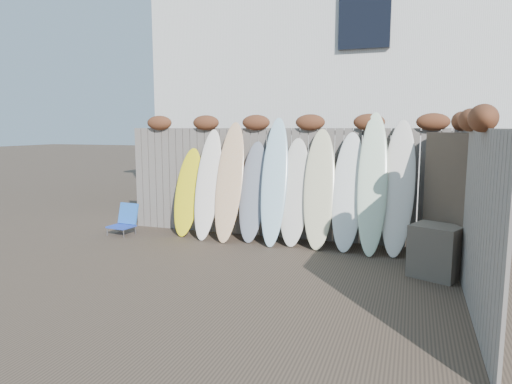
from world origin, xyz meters
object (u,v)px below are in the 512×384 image
(beach_chair, at_px, (125,220))
(lattice_panel, at_px, (447,202))
(wooden_crate, at_px, (436,251))
(surfboard_0, at_px, (188,192))

(beach_chair, bearing_deg, lattice_panel, -3.42)
(beach_chair, relative_size, lattice_panel, 0.30)
(wooden_crate, xyz_separation_m, lattice_panel, (0.13, 0.45, 0.61))
(beach_chair, xyz_separation_m, wooden_crate, (5.48, -0.79, 0.09))
(wooden_crate, height_order, lattice_panel, lattice_panel)
(beach_chair, xyz_separation_m, surfboard_0, (1.16, 0.35, 0.55))
(beach_chair, bearing_deg, wooden_crate, -8.16)
(wooden_crate, distance_m, lattice_panel, 0.77)
(wooden_crate, relative_size, lattice_panel, 0.37)
(surfboard_0, bearing_deg, beach_chair, -159.77)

